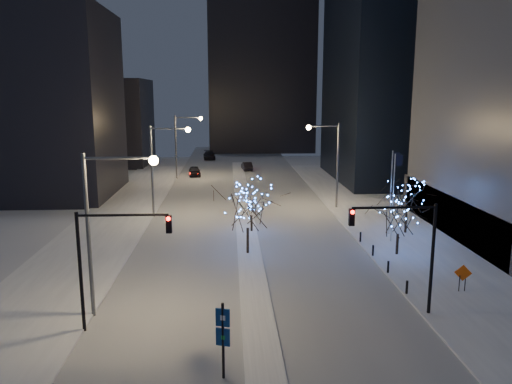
{
  "coord_description": "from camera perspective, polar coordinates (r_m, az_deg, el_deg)",
  "views": [
    {
      "loc": [
        -1.62,
        -26.95,
        13.35
      ],
      "look_at": [
        0.67,
        15.24,
        5.0
      ],
      "focal_mm": 35.0,
      "sensor_mm": 36.0,
      "label": 1
    }
  ],
  "objects": [
    {
      "name": "flagpoles",
      "position": [
        47.45,
        15.37,
        0.39
      ],
      "size": [
        1.35,
        2.6,
        8.0
      ],
      "color": "silver",
      "rests_on": "east_sidewalk"
    },
    {
      "name": "car_near",
      "position": [
        83.04,
        -7.03,
        2.39
      ],
      "size": [
        2.37,
        4.79,
        1.57
      ],
      "primitive_type": "imported",
      "rotation": [
        0.0,
        0.0,
        0.11
      ],
      "color": "black",
      "rests_on": "ground"
    },
    {
      "name": "filler_west_near",
      "position": [
        71.97,
        -24.94,
        9.08
      ],
      "size": [
        22.0,
        18.0,
        24.0
      ],
      "primitive_type": "cube",
      "color": "black",
      "rests_on": "ground"
    },
    {
      "name": "street_lamp_w_far",
      "position": [
        79.59,
        -8.41,
        6.12
      ],
      "size": [
        4.4,
        0.56,
        10.0
      ],
      "color": "#595E66",
      "rests_on": "ground"
    },
    {
      "name": "street_lamp_w_mid",
      "position": [
        54.88,
        -10.76,
        3.81
      ],
      "size": [
        4.4,
        0.56,
        10.0
      ],
      "color": "#595E66",
      "rests_on": "ground"
    },
    {
      "name": "holiday_tree_plaza_far",
      "position": [
        49.76,
        16.91,
        -0.55
      ],
      "size": [
        4.39,
        4.39,
        5.3
      ],
      "color": "black",
      "rests_on": "east_sidewalk"
    },
    {
      "name": "bollards",
      "position": [
        40.84,
        14.01,
        -7.36
      ],
      "size": [
        0.16,
        12.16,
        0.9
      ],
      "color": "black",
      "rests_on": "east_sidewalk"
    },
    {
      "name": "filler_west_far",
      "position": [
        100.11,
        -17.35,
        7.61
      ],
      "size": [
        18.0,
        16.0,
        16.0
      ],
      "primitive_type": "cube",
      "color": "black",
      "rests_on": "ground"
    },
    {
      "name": "ground",
      "position": [
        30.12,
        0.32,
        -15.13
      ],
      "size": [
        160.0,
        160.0,
        0.0
      ],
      "primitive_type": "plane",
      "color": "silver",
      "rests_on": "ground"
    },
    {
      "name": "car_mid",
      "position": [
        88.51,
        -1.05,
        2.98
      ],
      "size": [
        1.99,
        4.56,
        1.46
      ],
      "primitive_type": "imported",
      "rotation": [
        0.0,
        0.0,
        3.24
      ],
      "color": "black",
      "rests_on": "ground"
    },
    {
      "name": "holiday_tree_median_near",
      "position": [
        41.34,
        -0.97,
        -1.61
      ],
      "size": [
        6.51,
        6.51,
        6.32
      ],
      "color": "black",
      "rests_on": "median"
    },
    {
      "name": "traffic_signal_east",
      "position": [
        31.09,
        16.97,
        -5.36
      ],
      "size": [
        5.26,
        0.43,
        7.0
      ],
      "color": "black",
      "rests_on": "ground"
    },
    {
      "name": "horizon_block",
      "position": [
        119.44,
        0.58,
        14.85
      ],
      "size": [
        24.0,
        14.0,
        42.0
      ],
      "primitive_type": "cube",
      "color": "black",
      "rests_on": "ground"
    },
    {
      "name": "street_lamp_east",
      "position": [
        58.55,
        8.47,
        4.29
      ],
      "size": [
        3.9,
        0.56,
        10.0
      ],
      "color": "#595E66",
      "rests_on": "ground"
    },
    {
      "name": "construction_sign",
      "position": [
        36.92,
        22.57,
        -8.79
      ],
      "size": [
        1.11,
        0.37,
        1.89
      ],
      "rotation": [
        0.0,
        0.0,
        -0.29
      ],
      "color": "black",
      "rests_on": "east_sidewalk"
    },
    {
      "name": "car_far",
      "position": [
        103.75,
        -5.36,
        4.2
      ],
      "size": [
        2.74,
        5.83,
        1.65
      ],
      "primitive_type": "imported",
      "rotation": [
        0.0,
        0.0,
        0.08
      ],
      "color": "black",
      "rests_on": "ground"
    },
    {
      "name": "wayfinding_sign",
      "position": [
        24.3,
        -3.8,
        -15.76
      ],
      "size": [
        0.67,
        0.28,
        3.83
      ],
      "rotation": [
        0.0,
        0.0,
        -0.29
      ],
      "color": "black",
      "rests_on": "ground"
    },
    {
      "name": "road",
      "position": [
        63.39,
        -1.57,
        -0.97
      ],
      "size": [
        20.0,
        130.0,
        0.02
      ],
      "primitive_type": "cube",
      "color": "#AAAFB9",
      "rests_on": "ground"
    },
    {
      "name": "west_sidewalk",
      "position": [
        50.34,
        -17.28,
        -4.63
      ],
      "size": [
        8.0,
        90.0,
        0.15
      ],
      "primitive_type": "cube",
      "color": "white",
      "rests_on": "ground"
    },
    {
      "name": "holiday_tree_median_far",
      "position": [
        48.33,
        -0.51,
        -1.39
      ],
      "size": [
        3.78,
        3.78,
        4.07
      ],
      "color": "black",
      "rests_on": "median"
    },
    {
      "name": "traffic_signal_west",
      "position": [
        29.09,
        -16.62,
        -6.48
      ],
      "size": [
        5.26,
        0.43,
        7.0
      ],
      "color": "black",
      "rests_on": "ground"
    },
    {
      "name": "holiday_tree_plaza_near",
      "position": [
        42.89,
        16.0,
        -2.79
      ],
      "size": [
        4.89,
        4.89,
        4.9
      ],
      "color": "black",
      "rests_on": "east_sidewalk"
    },
    {
      "name": "median",
      "position": [
        58.5,
        -1.43,
        -1.94
      ],
      "size": [
        2.0,
        80.0,
        0.15
      ],
      "primitive_type": "cube",
      "color": "white",
      "rests_on": "ground"
    },
    {
      "name": "east_sidewalk",
      "position": [
        51.55,
        15.87,
        -4.18
      ],
      "size": [
        10.0,
        90.0,
        0.15
      ],
      "primitive_type": "cube",
      "color": "white",
      "rests_on": "ground"
    },
    {
      "name": "street_lamp_w_near",
      "position": [
        30.64,
        -16.85,
        -2.23
      ],
      "size": [
        4.4,
        0.56,
        10.0
      ],
      "color": "#595E66",
      "rests_on": "ground"
    }
  ]
}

